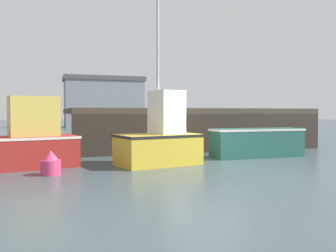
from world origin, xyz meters
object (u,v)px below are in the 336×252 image
(fishing_boat_near_right, at_px, (160,139))
(mooring_buoy_foreground, at_px, (51,164))
(fishing_boat_near_left, at_px, (20,141))
(rowboat, at_px, (267,150))
(fishing_boat_mid, at_px, (257,142))

(fishing_boat_near_right, bearing_deg, mooring_buoy_foreground, -164.90)
(fishing_boat_near_left, height_order, fishing_boat_near_right, fishing_boat_near_right)
(mooring_buoy_foreground, bearing_deg, rowboat, 16.72)
(fishing_boat_mid, xyz_separation_m, mooring_buoy_foreground, (-7.80, -1.69, -0.29))
(fishing_boat_near_right, relative_size, mooring_buoy_foreground, 7.84)
(fishing_boat_mid, relative_size, rowboat, 1.85)
(fishing_boat_mid, bearing_deg, mooring_buoy_foreground, -167.78)
(fishing_boat_near_left, height_order, rowboat, fishing_boat_near_left)
(fishing_boat_near_left, bearing_deg, mooring_buoy_foreground, -59.14)
(fishing_boat_near_left, xyz_separation_m, fishing_boat_near_right, (4.43, -0.55, -0.01))
(fishing_boat_near_left, distance_m, rowboat, 9.92)
(fishing_boat_mid, distance_m, mooring_buoy_foreground, 7.99)
(fishing_boat_mid, bearing_deg, rowboat, 41.42)
(fishing_boat_near_right, xyz_separation_m, mooring_buoy_foreground, (-3.54, -0.95, -0.55))
(rowboat, relative_size, mooring_buoy_foreground, 2.92)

